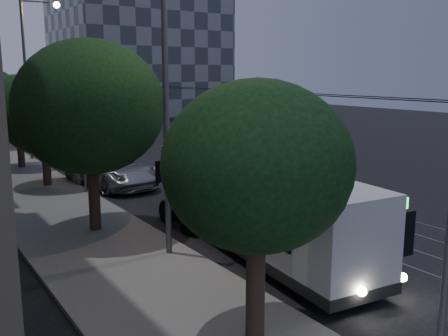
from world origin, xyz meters
name	(u,v)px	position (x,y,z in m)	size (l,w,h in m)	color
ground	(293,226)	(0.00, 0.00, 0.00)	(120.00, 120.00, 0.00)	black
sidewalk	(3,168)	(-7.50, 20.00, 0.07)	(5.00, 90.00, 0.15)	slate
tram_rails	(144,155)	(2.50, 20.00, 0.01)	(4.52, 90.00, 0.02)	gray
overhead_wires	(40,114)	(-4.97, 20.00, 3.47)	(2.23, 90.00, 6.00)	black
building_distant_right	(138,33)	(18.00, 55.00, 12.00)	(22.00, 18.00, 24.00)	#394049
trolleybus	(250,203)	(-2.90, -0.91, 1.63)	(3.59, 11.93, 5.63)	#BBBBBD
pickup_silver	(112,169)	(-3.37, 11.27, 0.93)	(3.08, 6.69, 1.86)	#9C9DA3
car_white_a	(83,166)	(-4.13, 14.00, 0.76)	(1.79, 4.45, 1.52)	silver
car_white_b	(65,147)	(-2.70, 22.48, 0.78)	(2.19, 5.40, 1.57)	silver
car_white_c	(33,140)	(-3.84, 27.79, 0.75)	(1.58, 4.53, 1.49)	silver
car_white_d	(25,132)	(-3.02, 34.35, 0.75)	(1.77, 4.40, 1.50)	white
tree_0	(257,167)	(-6.72, -6.30, 4.18)	(4.20, 4.20, 6.09)	#33221C
tree_1	(90,107)	(-7.00, 3.69, 4.92)	(5.65, 5.65, 7.47)	#33221C
tree_2	(43,116)	(-6.50, 12.84, 3.92)	(4.60, 4.60, 6.00)	#33221C
tree_3	(17,106)	(-6.50, 19.25, 4.08)	(4.46, 4.46, 6.11)	#33221C
streetlamp_near	(177,55)	(-5.37, -0.22, 6.76)	(2.70, 0.44, 11.34)	#555558
streetlamp_far	(31,64)	(-4.77, 22.22, 6.82)	(2.73, 0.44, 11.47)	#555558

